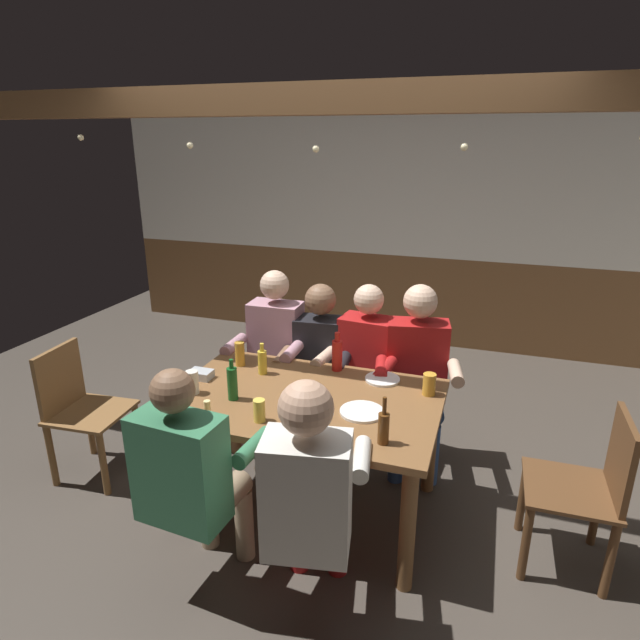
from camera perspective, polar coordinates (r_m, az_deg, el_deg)
name	(u,v)px	position (r m, az deg, el deg)	size (l,w,h in m)	color
ground_plane	(312,495)	(3.54, -0.87, -18.22)	(7.71, 7.71, 0.00)	#423A33
back_wall_upper	(406,185)	(5.66, 9.21, 14.14)	(6.42, 0.12, 1.45)	beige
back_wall_wainscot	(400,298)	(5.88, 8.60, 2.39)	(6.42, 0.12, 0.96)	brown
ceiling_beam	(319,99)	(2.96, -0.12, 22.64)	(5.78, 0.14, 0.16)	brown
dining_table	(304,414)	(3.09, -1.68, -9.99)	(1.52, 0.99, 0.75)	brown
person_0	(273,350)	(3.85, -5.09, -3.20)	(0.52, 0.51, 1.26)	#B78493
person_1	(318,361)	(3.74, -0.24, -4.38)	(0.52, 0.55, 1.19)	black
person_2	(363,364)	(3.66, 4.68, -4.75)	(0.53, 0.55, 1.22)	#AD1919
person_3	(417,368)	(3.59, 10.32, -5.12)	(0.58, 0.57, 1.24)	#AD1919
person_4	(190,471)	(2.64, -13.74, -15.49)	(0.57, 0.53, 1.21)	#33724C
person_5	(309,492)	(2.41, -1.14, -17.98)	(0.55, 0.59, 1.25)	silver
chair_empty_near_right	(80,408)	(3.83, -24.34, -8.55)	(0.47, 0.47, 0.88)	brown
chair_empty_near_left	(588,488)	(3.10, 26.77, -15.74)	(0.45, 0.45, 0.88)	brown
table_candle	(207,408)	(2.90, -11.99, -9.17)	(0.04, 0.04, 0.08)	#F9E08C
condiment_caddy	(201,374)	(3.33, -12.65, -5.70)	(0.14, 0.10, 0.05)	#B2B7BC
plate_0	(362,412)	(2.88, 4.52, -9.77)	(0.24, 0.24, 0.01)	white
plate_1	(382,379)	(3.25, 6.71, -6.31)	(0.21, 0.21, 0.01)	white
bottle_0	(384,427)	(2.59, 6.83, -11.32)	(0.05, 0.05, 0.24)	#593314
bottle_1	(232,383)	(3.01, -9.37, -6.67)	(0.06, 0.06, 0.24)	#195923
bottle_2	(262,361)	(3.31, -6.19, -4.44)	(0.06, 0.06, 0.20)	gold
bottle_3	(337,354)	(3.33, 1.84, -3.70)	(0.07, 0.07, 0.25)	red
pint_glass_0	(166,401)	(2.97, -16.18, -8.32)	(0.07, 0.07, 0.13)	gold
pint_glass_1	(429,384)	(3.10, 11.62, -6.77)	(0.07, 0.07, 0.13)	gold
pint_glass_2	(240,354)	(3.45, -8.58, -3.60)	(0.06, 0.06, 0.16)	gold
pint_glass_3	(259,410)	(2.79, -6.53, -9.61)	(0.06, 0.06, 0.12)	#E5C64C
pint_glass_4	(192,382)	(3.14, -13.52, -6.50)	(0.07, 0.07, 0.14)	white
string_lights	(316,138)	(2.90, -0.45, 18.96)	(4.53, 0.04, 0.16)	#F9EAB2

